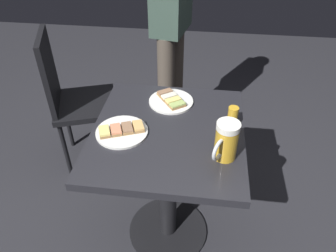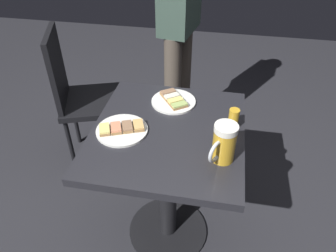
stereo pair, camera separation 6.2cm
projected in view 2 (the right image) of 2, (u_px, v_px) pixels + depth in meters
name	position (u px, v px, depth m)	size (l,w,h in m)	color
ground_plane	(168.00, 230.00, 1.85)	(6.00, 6.00, 0.00)	#28282D
cafe_table	(168.00, 160.00, 1.51)	(0.65, 0.71, 0.74)	black
plate_near	(174.00, 101.00, 1.56)	(0.21, 0.21, 0.03)	white
plate_far	(122.00, 129.00, 1.38)	(0.22, 0.22, 0.03)	white
beer_mug	(224.00, 143.00, 1.20)	(0.10, 0.14, 0.16)	gold
beer_glass_small	(233.00, 119.00, 1.38)	(0.04, 0.04, 0.09)	gold
cafe_chair	(79.00, 93.00, 2.03)	(0.48, 0.48, 0.93)	black
patron_standing	(179.00, 16.00, 1.95)	(0.24, 0.35, 1.61)	#51473D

